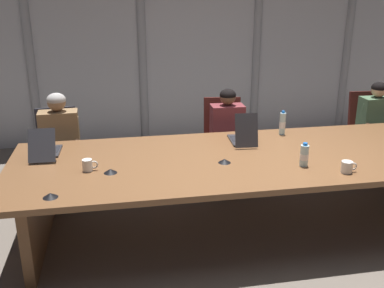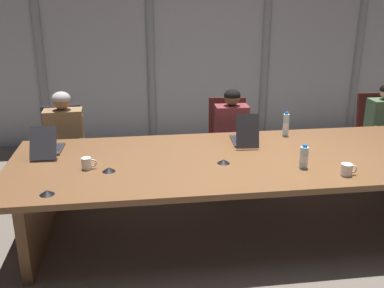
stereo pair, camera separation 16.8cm
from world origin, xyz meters
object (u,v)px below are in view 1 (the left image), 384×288
Objects in this scene: coffee_mug_far at (347,167)px; conference_mic_middle at (50,195)px; person_center at (379,124)px; office_chair_left_end at (60,162)px; laptop_left_mid at (243,137)px; coffee_mug_near at (88,165)px; conference_mic_left_side at (225,161)px; conference_mic_right_side at (110,171)px; office_chair_left_mid at (223,151)px; person_left_end at (60,141)px; person_left_mid at (229,133)px; water_bottle_secondary at (282,124)px; laptop_left_end at (46,150)px; office_chair_center at (368,142)px; water_bottle_primary at (304,156)px.

coffee_mug_far is 1.25× the size of conference_mic_middle.
office_chair_left_end is at bearing -91.30° from person_center.
coffee_mug_near is (-1.45, -0.44, -0.01)m from laptop_left_mid.
conference_mic_right_side is at bearing -176.93° from conference_mic_left_side.
office_chair_left_mid is at bearing -93.83° from person_center.
person_left_end reaches higher than person_left_mid.
water_bottle_secondary is (0.47, -0.60, 0.48)m from office_chair_left_mid.
conference_mic_right_side is at bearing -130.66° from laptop_left_end.
coffee_mug_far is at bearing -10.09° from conference_mic_right_side.
coffee_mug_near is at bearing -136.72° from laptop_left_end.
laptop_left_mid is at bearing 57.28° from conference_mic_left_side.
coffee_mug_near is at bearing -65.71° from office_chair_center.
office_chair_left_mid is at bearing -64.89° from laptop_left_end.
office_chair_left_mid is 0.32m from person_left_mid.
water_bottle_secondary is at bearing 97.61° from coffee_mug_far.
water_bottle_secondary is at bearing -63.42° from laptop_left_mid.
office_chair_center is 1.88m from person_left_mid.
person_left_end reaches higher than office_chair_left_end.
coffee_mug_far is (-1.26, -1.50, 0.14)m from person_center.
conference_mic_left_side is 0.97m from conference_mic_right_side.
conference_mic_left_side is 1.00× the size of conference_mic_right_side.
office_chair_left_end is at bearing 70.38° from laptop_left_mid.
water_bottle_primary is at bearing -16.28° from conference_mic_left_side.
office_chair_center is (3.73, 0.80, -0.42)m from laptop_left_end.
laptop_left_end is 2.28m from water_bottle_primary.
office_chair_center is 8.71× the size of conference_mic_right_side.
office_chair_left_end is 3.74m from person_center.
office_chair_center is at bearing 97.94° from office_chair_left_mid.
coffee_mug_near is at bearing 10.70° from office_chair_left_end.
laptop_left_end is 0.51× the size of office_chair_left_end.
person_center is 3.51m from coffee_mug_near.
laptop_left_mid reaches higher than water_bottle_primary.
laptop_left_end is 1.88× the size of water_bottle_secondary.
coffee_mug_far reaches higher than conference_mic_right_side.
office_chair_center is 0.84× the size of person_left_end.
water_bottle_secondary is 2.28× the size of conference_mic_left_side.
conference_mic_middle is (0.14, -0.90, -0.04)m from laptop_left_end.
office_chair_left_mid and office_chair_center have the same top height.
office_chair_center reaches higher than conference_mic_middle.
office_chair_center reaches higher than coffee_mug_near.
coffee_mug_near is at bearing 14.89° from person_left_end.
coffee_mug_far is at bearing -22.79° from conference_mic_left_side.
water_bottle_primary is at bearing 144.69° from coffee_mug_far.
person_center reaches higher than conference_mic_left_side.
conference_mic_right_side is at bearing -46.54° from person_left_mid.
office_chair_center is at bearing 23.01° from water_bottle_secondary.
coffee_mug_far is at bearing -11.37° from coffee_mug_near.
water_bottle_secondary is 2.28× the size of conference_mic_right_side.
person_left_mid is 1.61m from coffee_mug_far.
coffee_mug_far is (0.14, -1.06, -0.07)m from water_bottle_secondary.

